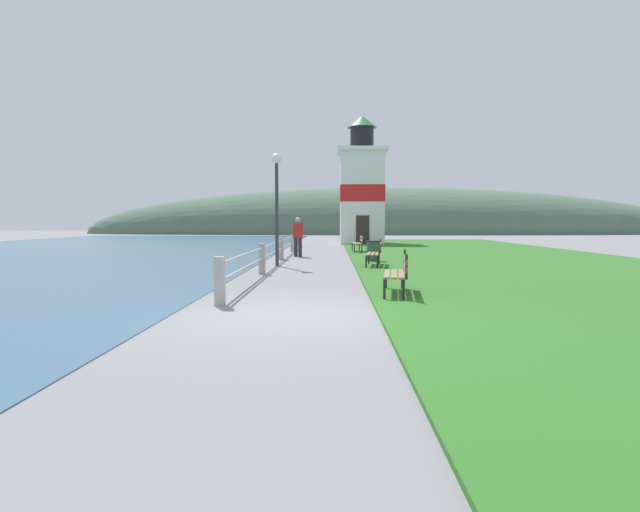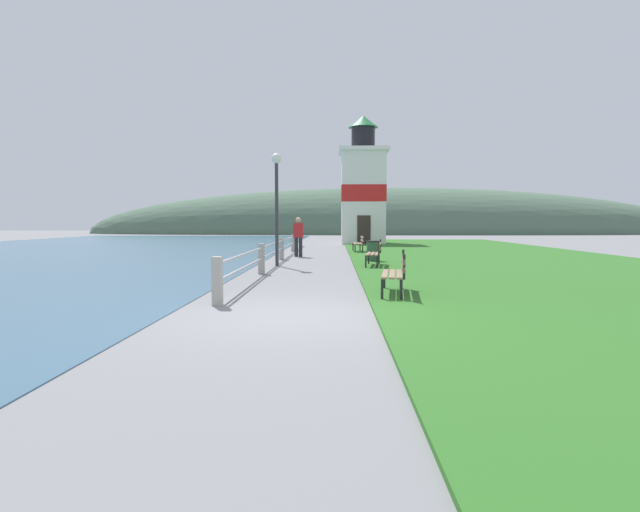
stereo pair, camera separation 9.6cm
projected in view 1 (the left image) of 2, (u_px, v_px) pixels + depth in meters
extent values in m
plane|color=slate|center=(289.00, 316.00, 8.33)|extent=(160.00, 160.00, 0.00)
cube|color=#2D6623|center=(486.00, 257.00, 21.91)|extent=(12.00, 41.42, 0.06)
cube|color=#385B75|center=(6.00, 256.00, 22.45)|extent=(24.00, 66.26, 0.01)
cube|color=#A8A399|center=(220.00, 281.00, 9.33)|extent=(0.18, 0.18, 0.92)
cube|color=#A8A399|center=(262.00, 259.00, 14.94)|extent=(0.18, 0.18, 0.92)
cube|color=#A8A399|center=(281.00, 249.00, 20.54)|extent=(0.18, 0.18, 0.92)
cube|color=#A8A399|center=(292.00, 243.00, 26.14)|extent=(0.18, 0.18, 0.92)
cube|color=#A8A399|center=(299.00, 239.00, 31.74)|extent=(0.18, 0.18, 0.92)
cylinder|color=#B2B2B7|center=(281.00, 241.00, 20.52)|extent=(0.06, 22.47, 0.06)
cylinder|color=#B2B2B7|center=(281.00, 249.00, 20.54)|extent=(0.06, 22.47, 0.06)
cube|color=#846B51|center=(387.00, 274.00, 10.53)|extent=(0.32, 1.69, 0.04)
cube|color=#846B51|center=(394.00, 274.00, 10.51)|extent=(0.32, 1.69, 0.04)
cube|color=#846B51|center=(401.00, 274.00, 10.48)|extent=(0.32, 1.69, 0.04)
cube|color=#846B51|center=(406.00, 259.00, 10.45)|extent=(0.26, 1.69, 0.11)
cube|color=#846B51|center=(405.00, 267.00, 10.46)|extent=(0.26, 1.69, 0.11)
cube|color=black|center=(384.00, 291.00, 9.74)|extent=(0.06, 0.06, 0.45)
cube|color=black|center=(386.00, 281.00, 11.36)|extent=(0.06, 0.06, 0.45)
cube|color=black|center=(404.00, 291.00, 9.69)|extent=(0.06, 0.06, 0.45)
cube|color=black|center=(402.00, 281.00, 11.31)|extent=(0.06, 0.06, 0.45)
cube|color=black|center=(406.00, 267.00, 9.65)|extent=(0.06, 0.06, 0.49)
cube|color=black|center=(405.00, 260.00, 11.27)|extent=(0.06, 0.06, 0.49)
cube|color=#846B51|center=(369.00, 254.00, 17.13)|extent=(0.32, 1.64, 0.04)
cube|color=#846B51|center=(373.00, 254.00, 17.11)|extent=(0.32, 1.64, 0.04)
cube|color=#846B51|center=(377.00, 254.00, 17.09)|extent=(0.32, 1.64, 0.04)
cube|color=#846B51|center=(380.00, 245.00, 17.05)|extent=(0.26, 1.63, 0.11)
cube|color=#846B51|center=(380.00, 249.00, 17.06)|extent=(0.26, 1.63, 0.11)
cube|color=black|center=(366.00, 263.00, 16.37)|extent=(0.06, 0.06, 0.45)
cube|color=black|center=(369.00, 259.00, 17.94)|extent=(0.06, 0.06, 0.45)
cube|color=black|center=(377.00, 263.00, 16.32)|extent=(0.06, 0.06, 0.45)
cube|color=black|center=(379.00, 259.00, 17.88)|extent=(0.06, 0.06, 0.45)
cube|color=black|center=(379.00, 249.00, 16.28)|extent=(0.06, 0.06, 0.49)
cube|color=black|center=(380.00, 246.00, 17.84)|extent=(0.06, 0.06, 0.49)
cube|color=#846B51|center=(354.00, 243.00, 25.25)|extent=(0.15, 1.81, 0.04)
cube|color=#846B51|center=(357.00, 243.00, 25.25)|extent=(0.15, 1.81, 0.04)
cube|color=#846B51|center=(360.00, 243.00, 25.25)|extent=(0.15, 1.81, 0.04)
cube|color=#846B51|center=(362.00, 237.00, 25.22)|extent=(0.09, 1.81, 0.11)
cube|color=#846B51|center=(362.00, 240.00, 25.24)|extent=(0.09, 1.81, 0.11)
cube|color=black|center=(354.00, 249.00, 24.39)|extent=(0.05, 0.05, 0.45)
cube|color=black|center=(352.00, 247.00, 26.14)|extent=(0.05, 0.05, 0.45)
cube|color=black|center=(362.00, 249.00, 24.39)|extent=(0.05, 0.05, 0.45)
cube|color=black|center=(359.00, 247.00, 26.14)|extent=(0.05, 0.05, 0.45)
cube|color=black|center=(363.00, 240.00, 24.36)|extent=(0.05, 0.05, 0.49)
cube|color=black|center=(360.00, 238.00, 26.11)|extent=(0.05, 0.05, 0.49)
cube|color=white|center=(362.00, 199.00, 35.24)|extent=(3.00, 3.00, 6.40)
cube|color=red|center=(362.00, 194.00, 35.22)|extent=(3.04, 3.04, 1.15)
cube|color=white|center=(362.00, 151.00, 35.01)|extent=(3.45, 3.45, 0.25)
cylinder|color=black|center=(362.00, 138.00, 34.95)|extent=(1.65, 1.65, 1.50)
cone|color=#23703D|center=(362.00, 122.00, 34.87)|extent=(2.06, 2.06, 0.83)
cube|color=#332823|center=(363.00, 230.00, 33.87)|extent=(0.90, 0.06, 2.00)
cylinder|color=#28282D|center=(296.00, 247.00, 22.30)|extent=(0.16, 0.16, 0.86)
cylinder|color=#28282D|center=(300.00, 247.00, 22.28)|extent=(0.16, 0.16, 0.86)
cube|color=#B22323|center=(298.00, 230.00, 22.24)|extent=(0.44, 0.26, 0.65)
sphere|color=tan|center=(298.00, 220.00, 22.21)|extent=(0.23, 0.23, 0.23)
cylinder|color=#2D5138|center=(373.00, 252.00, 19.19)|extent=(0.50, 0.50, 0.80)
cylinder|color=black|center=(373.00, 241.00, 19.16)|extent=(0.54, 0.54, 0.04)
cylinder|color=#333338|center=(277.00, 215.00, 17.56)|extent=(0.12, 0.12, 3.60)
sphere|color=white|center=(277.00, 158.00, 17.42)|extent=(0.36, 0.36, 0.36)
ellipsoid|color=#4C6651|center=(388.00, 234.00, 65.59)|extent=(80.00, 16.00, 12.00)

